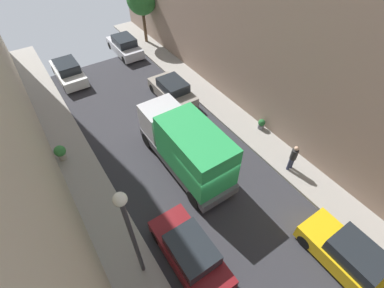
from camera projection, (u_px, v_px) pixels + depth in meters
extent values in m
plane|color=#2D2D33|center=(207.00, 192.00, 14.63)|extent=(32.00, 32.00, 0.00)
cube|color=gray|center=(118.00, 242.00, 12.64)|extent=(2.00, 44.00, 0.15)
cube|color=gray|center=(275.00, 152.00, 16.52)|extent=(2.00, 44.00, 0.15)
cube|color=maroon|center=(190.00, 254.00, 11.79)|extent=(1.76, 4.20, 0.76)
cube|color=#1E2328|center=(192.00, 250.00, 11.20)|extent=(1.56, 2.10, 0.64)
cylinder|color=black|center=(157.00, 237.00, 12.54)|extent=(0.22, 0.64, 0.64)
cylinder|color=black|center=(185.00, 220.00, 13.15)|extent=(0.22, 0.64, 0.64)
cylinder|color=black|center=(227.00, 276.00, 11.36)|extent=(0.22, 0.64, 0.64)
cube|color=white|center=(69.00, 73.00, 21.65)|extent=(1.76, 4.20, 0.76)
cube|color=#1E2328|center=(67.00, 66.00, 21.07)|extent=(1.56, 2.10, 0.64)
cylinder|color=black|center=(54.00, 70.00, 22.41)|extent=(0.22, 0.64, 0.64)
cylinder|color=black|center=(74.00, 65.00, 23.02)|extent=(0.22, 0.64, 0.64)
cylinder|color=black|center=(66.00, 89.00, 20.62)|extent=(0.22, 0.64, 0.64)
cylinder|color=black|center=(86.00, 82.00, 21.23)|extent=(0.22, 0.64, 0.64)
cube|color=gold|center=(348.00, 258.00, 11.65)|extent=(1.76, 4.20, 0.76)
cube|color=#1E2328|center=(358.00, 255.00, 11.06)|extent=(1.56, 2.10, 0.64)
cylinder|color=black|center=(304.00, 241.00, 12.40)|extent=(0.22, 0.64, 0.64)
cylinder|color=black|center=(327.00, 224.00, 13.01)|extent=(0.22, 0.64, 0.64)
cube|color=gray|center=(172.00, 93.00, 19.89)|extent=(1.76, 4.20, 0.76)
cube|color=#1E2328|center=(173.00, 85.00, 19.30)|extent=(1.56, 2.10, 0.64)
cylinder|color=black|center=(153.00, 88.00, 20.64)|extent=(0.22, 0.64, 0.64)
cylinder|color=black|center=(171.00, 82.00, 21.25)|extent=(0.22, 0.64, 0.64)
cylinder|color=black|center=(174.00, 110.00, 18.85)|extent=(0.22, 0.64, 0.64)
cylinder|color=black|center=(193.00, 102.00, 19.46)|extent=(0.22, 0.64, 0.64)
cube|color=silver|center=(125.00, 48.00, 24.59)|extent=(1.76, 4.20, 0.76)
cube|color=#1E2328|center=(124.00, 41.00, 24.00)|extent=(1.56, 2.10, 0.64)
cylinder|color=black|center=(110.00, 46.00, 25.35)|extent=(0.22, 0.64, 0.64)
cylinder|color=black|center=(126.00, 41.00, 25.95)|extent=(0.22, 0.64, 0.64)
cylinder|color=black|center=(124.00, 60.00, 23.56)|extent=(0.22, 0.64, 0.64)
cylinder|color=black|center=(141.00, 55.00, 24.16)|extent=(0.22, 0.64, 0.64)
cube|color=#4C4C51|center=(185.00, 157.00, 15.34)|extent=(2.20, 6.60, 0.50)
cube|color=#B7B7BC|center=(162.00, 119.00, 15.94)|extent=(2.10, 1.80, 1.70)
cube|color=green|center=(195.00, 151.00, 13.72)|extent=(2.24, 4.20, 2.40)
cylinder|color=black|center=(148.00, 140.00, 16.64)|extent=(0.30, 0.96, 0.96)
cylinder|color=black|center=(175.00, 128.00, 17.40)|extent=(0.30, 0.96, 0.96)
cylinder|color=black|center=(194.00, 199.00, 13.76)|extent=(0.30, 0.96, 0.96)
cylinder|color=black|center=(225.00, 181.00, 14.52)|extent=(0.30, 0.96, 0.96)
cylinder|color=#2D334C|center=(289.00, 164.00, 15.22)|extent=(0.18, 0.18, 0.82)
cylinder|color=#2D334C|center=(292.00, 162.00, 15.30)|extent=(0.18, 0.18, 0.82)
cylinder|color=#262626|center=(294.00, 154.00, 14.74)|extent=(0.36, 0.36, 0.64)
sphere|color=tan|center=(297.00, 149.00, 14.41)|extent=(0.24, 0.24, 0.24)
cylinder|color=brown|center=(145.00, 27.00, 25.34)|extent=(0.28, 0.28, 2.77)
cylinder|color=#B2A899|center=(62.00, 156.00, 15.90)|extent=(0.41, 0.41, 0.40)
sphere|color=#38843D|center=(60.00, 151.00, 15.57)|extent=(0.64, 0.64, 0.64)
cylinder|color=slate|center=(261.00, 126.00, 17.76)|extent=(0.40, 0.40, 0.29)
sphere|color=#23602D|center=(262.00, 123.00, 17.53)|extent=(0.44, 0.44, 0.44)
cylinder|color=#333338|center=(134.00, 242.00, 9.90)|extent=(0.16, 0.16, 5.12)
sphere|color=white|center=(120.00, 199.00, 7.90)|extent=(0.44, 0.44, 0.44)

